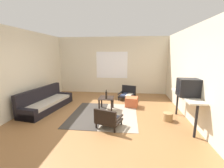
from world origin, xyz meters
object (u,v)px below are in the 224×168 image
(armchair_by_window, at_px, (127,94))
(crt_television, at_px, (189,88))
(coffee_table, at_px, (106,100))
(console_shelf, at_px, (186,99))
(couch, at_px, (46,103))
(wicker_basket, at_px, (168,117))
(clay_vase, at_px, (182,88))
(glass_bottle, at_px, (106,95))
(armchair_striped_foreground, at_px, (108,119))
(ottoman_orange, at_px, (132,102))

(armchair_by_window, xyz_separation_m, crt_television, (1.58, -2.27, 0.82))
(coffee_table, xyz_separation_m, console_shelf, (2.30, -0.79, 0.39))
(armchair_by_window, relative_size, crt_television, 1.38)
(crt_television, bearing_deg, coffee_table, 158.21)
(couch, xyz_separation_m, coffee_table, (2.11, 0.14, 0.12))
(wicker_basket, bearing_deg, crt_television, -38.04)
(coffee_table, distance_m, crt_television, 2.58)
(crt_television, xyz_separation_m, clay_vase, (0.00, 0.50, -0.12))
(wicker_basket, bearing_deg, console_shelf, -24.85)
(glass_bottle, bearing_deg, clay_vase, -7.42)
(coffee_table, distance_m, console_shelf, 2.46)
(clay_vase, bearing_deg, glass_bottle, 172.58)
(wicker_basket, bearing_deg, armchair_striped_foreground, -159.10)
(armchair_by_window, bearing_deg, crt_television, -55.11)
(ottoman_orange, bearing_deg, coffee_table, -152.35)
(console_shelf, bearing_deg, glass_bottle, 163.49)
(couch, xyz_separation_m, wicker_basket, (4.02, -0.47, -0.11))
(armchair_striped_foreground, bearing_deg, coffee_table, 100.37)
(couch, bearing_deg, coffee_table, 3.75)
(couch, distance_m, armchair_by_window, 3.19)
(armchair_striped_foreground, distance_m, glass_bottle, 1.20)
(coffee_table, xyz_separation_m, crt_television, (2.30, -0.92, 0.72))
(armchair_by_window, relative_size, clay_vase, 2.64)
(couch, bearing_deg, crt_television, -10.02)
(armchair_striped_foreground, xyz_separation_m, wicker_basket, (1.68, 0.64, -0.14))
(console_shelf, bearing_deg, armchair_striped_foreground, -167.52)
(console_shelf, distance_m, crt_television, 0.35)
(crt_television, distance_m, wicker_basket, 1.07)
(console_shelf, height_order, clay_vase, clay_vase)
(ottoman_orange, xyz_separation_m, glass_bottle, (-0.85, -0.58, 0.40))
(wicker_basket, bearing_deg, coffee_table, 162.18)
(ottoman_orange, distance_m, glass_bottle, 1.11)
(couch, relative_size, armchair_by_window, 2.86)
(console_shelf, height_order, crt_television, crt_television)
(armchair_striped_foreground, height_order, wicker_basket, armchair_striped_foreground)
(console_shelf, xyz_separation_m, clay_vase, (0.00, 0.38, 0.21))
(armchair_by_window, bearing_deg, couch, -152.12)
(wicker_basket, bearing_deg, couch, 173.27)
(console_shelf, xyz_separation_m, wicker_basket, (-0.39, 0.18, -0.62))
(armchair_striped_foreground, height_order, crt_television, crt_television)
(couch, relative_size, glass_bottle, 7.31)
(armchair_striped_foreground, distance_m, crt_television, 2.25)
(ottoman_orange, relative_size, glass_bottle, 1.43)
(armchair_striped_foreground, xyz_separation_m, ottoman_orange, (0.64, 1.71, -0.08))
(coffee_table, relative_size, crt_television, 0.96)
(armchair_striped_foreground, distance_m, ottoman_orange, 1.83)
(ottoman_orange, bearing_deg, clay_vase, -31.50)
(couch, xyz_separation_m, glass_bottle, (2.13, 0.02, 0.35))
(coffee_table, distance_m, clay_vase, 2.41)
(clay_vase, relative_size, glass_bottle, 0.97)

